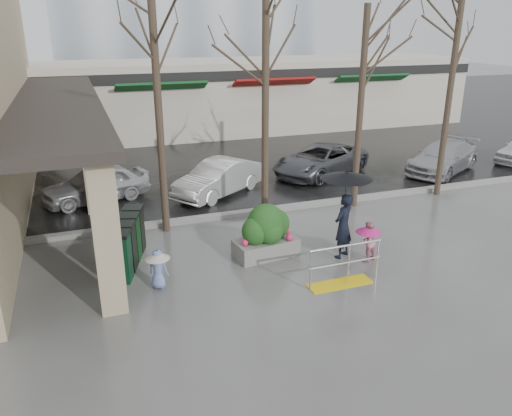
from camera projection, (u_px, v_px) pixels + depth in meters
ground at (271, 271)px, 12.64m from camera, size 120.00×120.00×0.00m
street_asphalt at (145, 122)px, 32.04m from camera, size 120.00×36.00×0.01m
curb at (226, 215)px, 16.14m from camera, size 120.00×0.30×0.15m
canopy_slab at (54, 95)px, 16.90m from camera, size 2.80×18.00×0.25m
pillar_front at (107, 236)px, 10.34m from camera, size 0.55×0.55×3.50m
pillar_back at (91, 161)px, 16.07m from camera, size 0.55×0.55×3.50m
storefront_row at (188, 97)px, 28.44m from camera, size 34.00×6.74×4.00m
handrail at (343, 270)px, 11.89m from camera, size 1.90×0.50×1.03m
tree_west at (155, 56)px, 13.42m from camera, size 3.20×3.20×6.80m
tree_midwest at (266, 48)px, 14.40m from camera, size 3.20×3.20×7.00m
tree_mideast at (364, 59)px, 15.60m from camera, size 3.20×3.20×6.50m
tree_east at (457, 41)px, 16.54m from camera, size 3.20×3.20×7.20m
woman at (344, 206)px, 12.95m from camera, size 1.34×1.34×2.41m
child_pink at (368, 238)px, 13.00m from camera, size 0.68×0.68×1.09m
child_blue at (158, 265)px, 11.65m from camera, size 0.60×0.60×0.98m
planter at (266, 231)px, 13.27m from camera, size 1.78×1.06×1.47m
news_boxes at (128, 242)px, 12.80m from camera, size 1.19×2.32×1.27m
car_a at (96, 184)px, 17.49m from camera, size 3.97×2.46×1.26m
car_b at (218, 178)px, 18.15m from camera, size 3.91×3.26×1.26m
car_c at (320, 160)px, 20.63m from camera, size 4.99×3.86×1.26m
car_d at (443, 157)px, 21.05m from camera, size 4.66×3.59×1.26m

